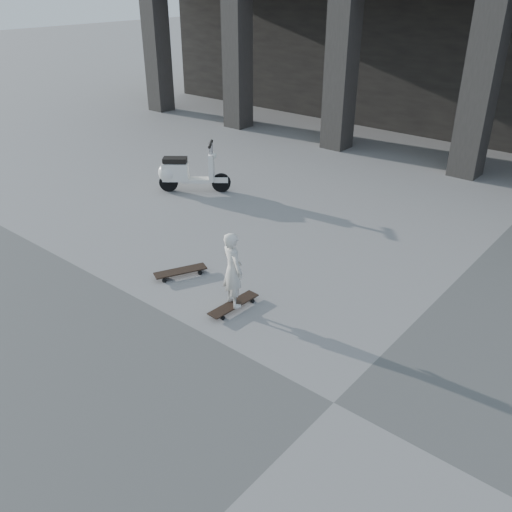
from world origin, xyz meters
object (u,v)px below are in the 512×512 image
Objects in this scene: child at (233,270)px; scooter at (182,172)px; longboard at (234,305)px; skateboard_spare at (181,272)px.

child is 4.87m from scooter.
longboard is at bearing -73.13° from scooter.
skateboard_spare reaches higher than longboard.
scooter is at bearing 58.19° from longboard.
longboard is at bearing -71.83° from skateboard_spare.
child is at bearing -73.13° from scooter.
skateboard_spare is (-1.28, 0.17, 0.01)m from longboard.
skateboard_spare is 1.41m from child.
child is at bearing -71.83° from skateboard_spare.
skateboard_spare is at bearing 85.45° from longboard.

